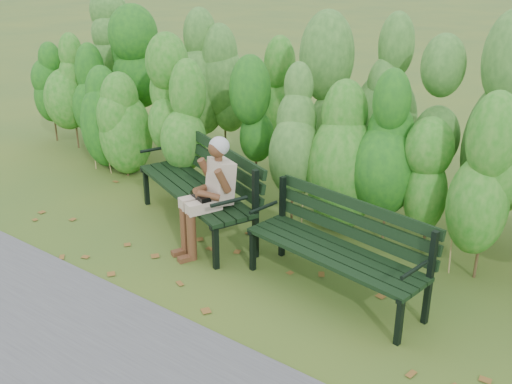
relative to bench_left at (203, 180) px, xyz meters
The scene contains 6 objects.
ground 1.24m from the bench_left, 32.09° to the right, with size 80.00×80.00×0.00m, color #365420.
hedge_band 1.72m from the bench_left, 54.02° to the left, with size 11.04×1.67×2.42m.
leaf_litter 1.29m from the bench_left, 30.44° to the right, with size 5.45×2.00×0.01m.
bench_left is the anchor object (origin of this frame).
bench_right 1.99m from the bench_left, ahead, with size 1.87×0.86×0.90m.
seated_woman 0.61m from the bench_left, 41.34° to the right, with size 0.55×0.73×1.27m.
Camera 1 is at (3.34, -4.17, 3.13)m, focal length 42.00 mm.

